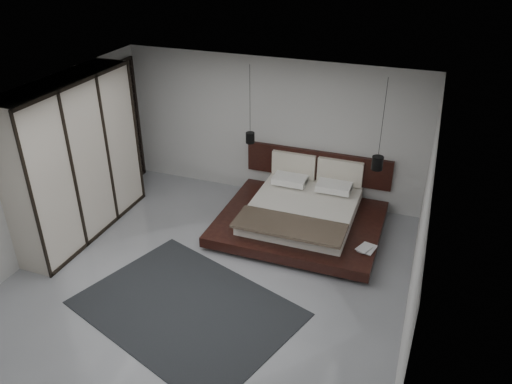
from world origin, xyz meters
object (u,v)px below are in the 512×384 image
at_px(wardrobe, 75,160).
at_px(rug, 187,308).
at_px(lattice_screen, 127,125).
at_px(pendant_right, 377,163).
at_px(bed, 302,214).
at_px(pendant_left, 250,137).

distance_m(wardrobe, rug, 3.30).
xyz_separation_m(lattice_screen, wardrobe, (0.25, -1.94, 0.09)).
height_order(lattice_screen, pendant_right, pendant_right).
height_order(wardrobe, rug, wardrobe).
bearing_deg(bed, pendant_right, 21.34).
distance_m(pendant_left, wardrobe, 3.11).
distance_m(lattice_screen, rug, 4.57).
bearing_deg(rug, pendant_left, 93.54).
distance_m(bed, pendant_right, 1.62).
relative_size(bed, rug, 0.95).
bearing_deg(bed, wardrobe, -159.16).
xyz_separation_m(bed, wardrobe, (-3.67, -1.40, 1.10)).
xyz_separation_m(bed, pendant_right, (1.18, 0.46, 1.01)).
bearing_deg(pendant_left, bed, -21.34).
bearing_deg(rug, pendant_right, 55.74).
relative_size(lattice_screen, pendant_right, 1.60).
bearing_deg(rug, bed, 70.09).
bearing_deg(rug, lattice_screen, 132.12).
relative_size(bed, wardrobe, 1.01).
height_order(lattice_screen, wardrobe, wardrobe).
bearing_deg(lattice_screen, rug, -47.88).
height_order(bed, rug, bed).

